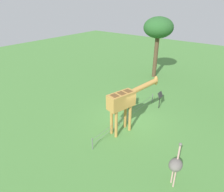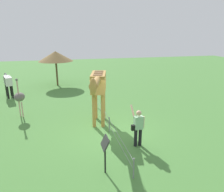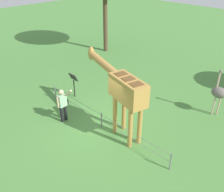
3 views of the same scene
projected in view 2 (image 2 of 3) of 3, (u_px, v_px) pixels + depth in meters
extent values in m
plane|color=#4C843D|center=(108.00, 132.00, 10.10)|extent=(60.00, 60.00, 0.00)
cylinder|color=#BC8942|center=(103.00, 110.00, 10.40)|extent=(0.18, 0.18, 1.76)
cylinder|color=#BC8942|center=(94.00, 110.00, 10.40)|extent=(0.18, 0.18, 1.76)
cylinder|color=#BC8942|center=(104.00, 103.00, 11.45)|extent=(0.18, 0.18, 1.76)
cylinder|color=#BC8942|center=(96.00, 103.00, 11.45)|extent=(0.18, 0.18, 1.76)
cube|color=#BC8942|center=(99.00, 82.00, 10.55)|extent=(1.82, 1.09, 0.90)
cube|color=brown|center=(98.00, 75.00, 9.93)|extent=(0.46, 0.51, 0.02)
cube|color=brown|center=(98.00, 73.00, 10.41)|extent=(0.46, 0.51, 0.02)
cube|color=brown|center=(99.00, 71.00, 10.89)|extent=(0.46, 0.51, 0.02)
cylinder|color=#BC8942|center=(96.00, 82.00, 8.73)|extent=(2.41, 0.89, 0.55)
ellipsoid|color=#BC8942|center=(93.00, 87.00, 7.56)|extent=(0.39, 0.33, 0.66)
cylinder|color=brown|center=(95.00, 82.00, 7.52)|extent=(0.05, 0.05, 0.14)
cylinder|color=brown|center=(91.00, 82.00, 7.50)|extent=(0.05, 0.05, 0.14)
cylinder|color=black|center=(136.00, 138.00, 8.72)|extent=(0.14, 0.14, 0.78)
cylinder|color=black|center=(140.00, 137.00, 8.77)|extent=(0.14, 0.14, 0.78)
cube|color=#93C699|center=(138.00, 123.00, 8.55)|extent=(0.25, 0.36, 0.55)
sphere|color=#D8AD8C|center=(139.00, 113.00, 8.43)|extent=(0.22, 0.22, 0.22)
cylinder|color=#D8AD8C|center=(133.00, 111.00, 8.67)|extent=(0.45, 0.09, 0.44)
cylinder|color=#D8AD8C|center=(143.00, 122.00, 8.61)|extent=(0.08, 0.08, 0.50)
cube|color=black|center=(134.00, 128.00, 8.50)|extent=(0.12, 0.20, 0.24)
cylinder|color=black|center=(6.00, 90.00, 15.71)|extent=(0.12, 0.12, 0.95)
cylinder|color=black|center=(11.00, 89.00, 15.87)|extent=(0.12, 0.12, 0.95)
cylinder|color=black|center=(8.00, 92.00, 15.07)|extent=(0.12, 0.12, 0.95)
cylinder|color=black|center=(13.00, 92.00, 15.23)|extent=(0.12, 0.12, 0.95)
cube|color=silver|center=(9.00, 82.00, 14.84)|extent=(0.31, 0.47, 0.60)
cube|color=black|center=(9.00, 82.00, 14.97)|extent=(0.31, 0.47, 0.60)
cube|color=silver|center=(8.00, 81.00, 15.11)|extent=(0.31, 0.47, 0.60)
cube|color=black|center=(8.00, 81.00, 15.25)|extent=(0.31, 0.47, 0.60)
cube|color=silver|center=(8.00, 80.00, 15.38)|extent=(0.31, 0.47, 0.60)
cube|color=black|center=(7.00, 80.00, 15.52)|extent=(0.31, 0.47, 0.60)
cube|color=silver|center=(7.00, 79.00, 15.66)|extent=(0.31, 0.47, 0.60)
cylinder|color=silver|center=(6.00, 77.00, 15.80)|extent=(0.48, 0.34, 0.47)
ellipsoid|color=black|center=(5.00, 74.00, 15.96)|extent=(0.44, 0.30, 0.22)
cylinder|color=#CC9E93|center=(22.00, 110.00, 11.74)|extent=(0.07, 0.07, 0.90)
cylinder|color=#CC9E93|center=(20.00, 109.00, 11.85)|extent=(0.07, 0.07, 0.90)
ellipsoid|color=#66605B|center=(19.00, 97.00, 11.58)|extent=(0.70, 0.56, 0.49)
cylinder|color=#CC9E93|center=(18.00, 88.00, 11.29)|extent=(0.08, 0.08, 0.80)
sphere|color=#66605B|center=(17.00, 80.00, 11.16)|extent=(0.14, 0.14, 0.14)
cylinder|color=brown|center=(57.00, 73.00, 18.86)|extent=(0.16, 0.16, 2.19)
cone|color=brown|center=(56.00, 56.00, 18.42)|extent=(3.03, 3.03, 0.88)
cylinder|color=black|center=(105.00, 160.00, 7.01)|extent=(0.06, 0.06, 0.95)
cube|color=#2D2D2D|center=(105.00, 143.00, 6.82)|extent=(0.56, 0.21, 0.38)
cylinder|color=slate|center=(97.00, 102.00, 13.26)|extent=(0.05, 0.05, 0.75)
cylinder|color=slate|center=(109.00, 124.00, 10.01)|extent=(0.05, 0.05, 0.75)
cylinder|color=slate|center=(134.00, 168.00, 6.75)|extent=(0.05, 0.05, 0.75)
cube|color=slate|center=(109.00, 119.00, 9.93)|extent=(7.00, 0.01, 0.01)
cube|color=slate|center=(109.00, 125.00, 10.02)|extent=(7.00, 0.01, 0.01)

